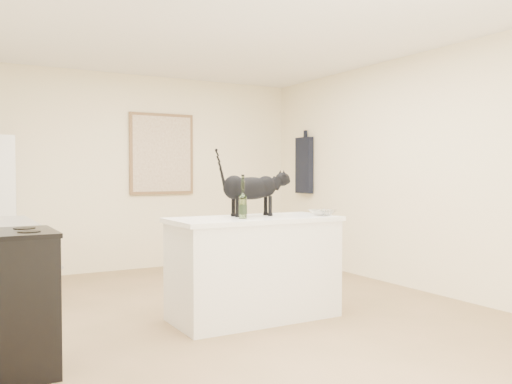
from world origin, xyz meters
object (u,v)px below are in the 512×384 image
object	(u,v)px
stove	(4,305)
glass_bowl	(322,213)
wine_bottle	(243,199)
black_cat	(251,191)

from	to	relation	value
stove	glass_bowl	xyz separation A→B (m)	(2.68, 0.24, 0.48)
wine_bottle	glass_bowl	world-z (taller)	wine_bottle
stove	wine_bottle	bearing A→B (deg)	9.45
wine_bottle	glass_bowl	xyz separation A→B (m)	(0.79, -0.07, -0.14)
black_cat	wine_bottle	xyz separation A→B (m)	(-0.18, -0.19, -0.06)
black_cat	wine_bottle	distance (m)	0.27
stove	glass_bowl	world-z (taller)	glass_bowl
black_cat	glass_bowl	size ratio (longest dim) A/B	2.88
wine_bottle	glass_bowl	distance (m)	0.80
black_cat	wine_bottle	world-z (taller)	black_cat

